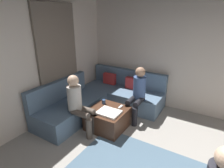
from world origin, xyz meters
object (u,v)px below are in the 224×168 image
(game_remote, at_px, (121,107))
(person_on_couch_back, at_px, (137,92))
(sectional_couch, at_px, (102,99))
(coffee_mug, at_px, (104,102))
(ottoman, at_px, (108,118))
(person_on_couch_side, at_px, (79,102))

(game_remote, height_order, person_on_couch_back, person_on_couch_back)
(sectional_couch, relative_size, person_on_couch_back, 2.12)
(game_remote, bearing_deg, person_on_couch_back, 66.44)
(coffee_mug, xyz_separation_m, game_remote, (0.40, 0.04, -0.04))
(coffee_mug, bearing_deg, ottoman, -39.29)
(ottoman, bearing_deg, game_remote, 50.71)
(person_on_couch_back, bearing_deg, person_on_couch_side, 53.88)
(person_on_couch_side, bearing_deg, game_remote, 137.10)
(ottoman, distance_m, person_on_couch_side, 0.74)
(ottoman, xyz_separation_m, person_on_couch_back, (0.37, 0.65, 0.45))
(sectional_couch, height_order, person_on_couch_back, person_on_couch_back)
(game_remote, xyz_separation_m, person_on_couch_side, (-0.59, -0.64, 0.23))
(ottoman, xyz_separation_m, person_on_couch_side, (-0.41, -0.42, 0.45))
(coffee_mug, bearing_deg, game_remote, 5.71)
(sectional_couch, distance_m, person_on_couch_side, 1.09)
(sectional_couch, xyz_separation_m, person_on_couch_back, (0.93, 0.06, 0.38))
(person_on_couch_side, bearing_deg, coffee_mug, 162.21)
(coffee_mug, height_order, person_on_couch_side, person_on_couch_side)
(ottoman, distance_m, coffee_mug, 0.38)
(game_remote, bearing_deg, coffee_mug, -174.29)
(sectional_couch, bearing_deg, person_on_couch_back, 3.40)
(coffee_mug, distance_m, person_on_couch_side, 0.65)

